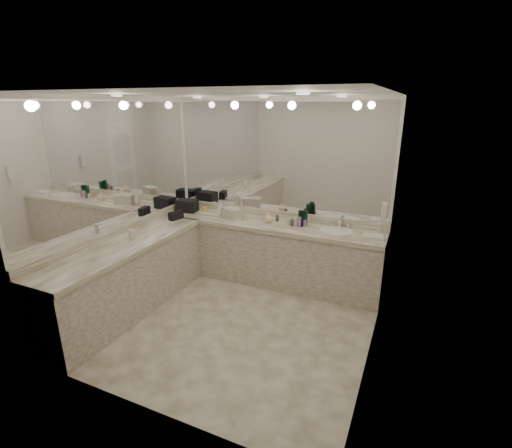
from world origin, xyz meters
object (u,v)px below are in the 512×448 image
at_px(hand_towel, 373,237).
at_px(wall_phone, 384,214).
at_px(sink, 336,232).
at_px(soap_bottle_b, 232,214).
at_px(cream_cosmetic_case, 232,213).
at_px(soap_bottle_c, 268,217).
at_px(soap_bottle_a, 221,208).
at_px(black_toiletry_bag, 187,206).

bearing_deg(hand_towel, wall_phone, -72.86).
height_order(sink, soap_bottle_b, soap_bottle_b).
xyz_separation_m(cream_cosmetic_case, soap_bottle_c, (0.55, 0.04, -0.01)).
relative_size(soap_bottle_a, soap_bottle_c, 1.52).
bearing_deg(hand_towel, soap_bottle_b, -179.37).
relative_size(cream_cosmetic_case, hand_towel, 1.15).
bearing_deg(soap_bottle_a, sink, -0.22).
bearing_deg(soap_bottle_b, cream_cosmetic_case, 110.74).
xyz_separation_m(hand_towel, soap_bottle_a, (-2.22, 0.08, 0.10)).
distance_m(wall_phone, black_toiletry_bag, 3.00).
height_order(sink, soap_bottle_c, soap_bottle_c).
height_order(hand_towel, soap_bottle_b, soap_bottle_b).
distance_m(wall_phone, soap_bottle_a, 2.43).
xyz_separation_m(wall_phone, soap_bottle_c, (-1.57, 0.49, -0.37)).
relative_size(black_toiletry_bag, soap_bottle_b, 1.74).
bearing_deg(cream_cosmetic_case, soap_bottle_b, -46.84).
bearing_deg(wall_phone, sink, 140.43).
distance_m(sink, wall_phone, 0.91).
distance_m(wall_phone, hand_towel, 0.62).
relative_size(wall_phone, soap_bottle_b, 1.33).
height_order(cream_cosmetic_case, soap_bottle_a, soap_bottle_a).
bearing_deg(cream_cosmetic_case, soap_bottle_a, -171.43).
xyz_separation_m(cream_cosmetic_case, soap_bottle_a, (-0.23, 0.06, 0.03)).
bearing_deg(black_toiletry_bag, wall_phone, -9.43).
relative_size(sink, wall_phone, 1.83).
bearing_deg(wall_phone, hand_towel, 107.14).
distance_m(black_toiletry_bag, hand_towel, 2.80).
bearing_deg(soap_bottle_b, black_toiletry_bag, 174.48).
height_order(black_toiletry_bag, soap_bottle_a, soap_bottle_a).
relative_size(black_toiletry_bag, hand_towel, 1.26).
bearing_deg(sink, cream_cosmetic_case, -178.14).
bearing_deg(soap_bottle_b, wall_phone, -10.94).
height_order(wall_phone, black_toiletry_bag, wall_phone).
height_order(soap_bottle_a, soap_bottle_c, soap_bottle_a).
xyz_separation_m(sink, cream_cosmetic_case, (-1.52, -0.05, 0.09)).
bearing_deg(cream_cosmetic_case, black_toiletry_bag, -160.15).
height_order(sink, cream_cosmetic_case, cream_cosmetic_case).
xyz_separation_m(soap_bottle_a, soap_bottle_c, (0.78, -0.02, -0.04)).
bearing_deg(soap_bottle_c, soap_bottle_a, 178.60).
bearing_deg(hand_towel, soap_bottle_c, 177.66).
height_order(soap_bottle_b, soap_bottle_c, soap_bottle_b).
relative_size(cream_cosmetic_case, soap_bottle_c, 1.87).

